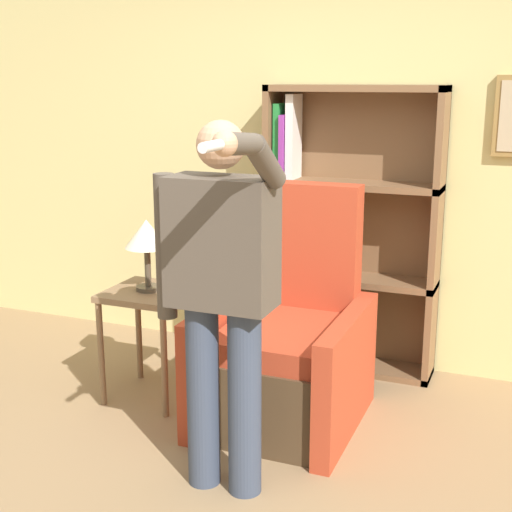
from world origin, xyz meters
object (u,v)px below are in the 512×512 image
Objects in this scene: bookcase at (336,234)px; table_lamp at (147,237)px; person_standing at (221,287)px; side_table at (149,309)px; armchair at (288,351)px.

bookcase is 1.23m from table_lamp.
bookcase is 1.08× the size of person_standing.
side_table is (-0.85, -0.89, -0.33)m from bookcase.
side_table is (-0.83, -0.07, 0.16)m from armchair.
armchair reaches higher than side_table.
side_table is 0.43m from table_lamp.
bookcase is 4.37× the size of table_lamp.
bookcase reaches higher than side_table.
table_lamp is at bearing 137.48° from person_standing.
table_lamp is (0.00, -0.00, 0.43)m from side_table.
bookcase reaches higher than table_lamp.
table_lamp is (-0.83, -0.07, 0.59)m from armchair.
person_standing is 1.08m from table_lamp.
person_standing is at bearing -91.93° from bookcase.
person_standing is at bearing -92.05° from armchair.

